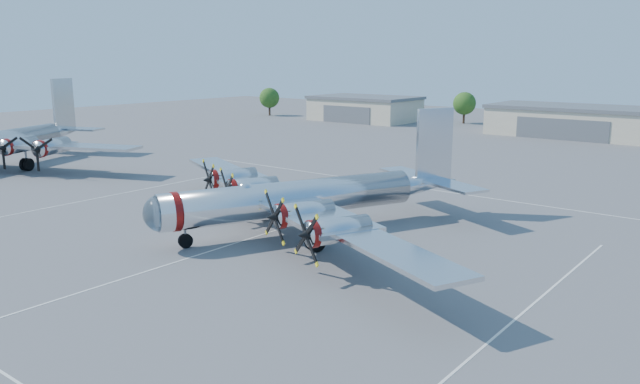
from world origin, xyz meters
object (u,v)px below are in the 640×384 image
Objects in this scene: hangar_west at (365,108)px; hangar_center at (574,121)px; main_bomber_b29 at (308,231)px; bomber_west at (6,166)px; tree_far_west at (269,98)px; tree_west at (464,103)px.

hangar_west and hangar_center have the same top height.
main_bomber_b29 is at bearing -58.70° from hangar_west.
bomber_west is (-2.88, -77.97, -2.71)m from hangar_west.
tree_far_west reaches higher than hangar_center.
tree_west is 0.16× the size of main_bomber_b29.
tree_west is at bearing 14.93° from tree_far_west.
hangar_west is at bearing 145.87° from main_bomber_b29.
bomber_west reaches higher than hangar_center.
tree_far_west is at bearing -170.99° from hangar_west.
hangar_center is 0.67× the size of main_bomber_b29.
hangar_west is 3.40× the size of tree_west.
bomber_west is at bearing -104.90° from tree_west.
bomber_west reaches higher than hangar_west.
hangar_center is at bearing 116.14° from main_bomber_b29.
hangar_west is 90.75m from main_bomber_b29.
tree_west is 89.84m from main_bomber_b29.
main_bomber_b29 is at bearing -21.54° from bomber_west.
hangar_center reaches higher than main_bomber_b29.
hangar_center is (45.00, -0.00, -0.00)m from hangar_west.
tree_far_west reaches higher than hangar_west.
tree_far_west is at bearing 84.58° from bomber_west.
hangar_center is 91.53m from bomber_west.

